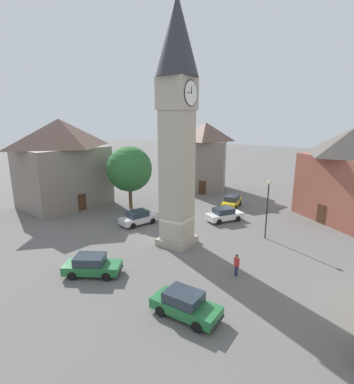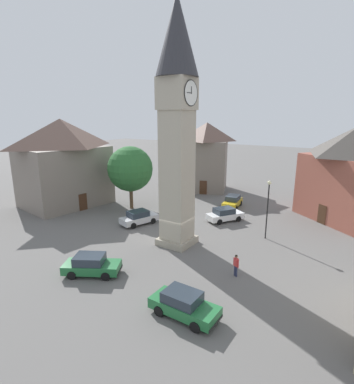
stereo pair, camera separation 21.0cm
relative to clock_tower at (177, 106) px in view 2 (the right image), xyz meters
name	(u,v)px [view 2 (the right image)]	position (x,y,z in m)	size (l,w,h in m)	color
ground_plane	(177,243)	(0.00, 0.00, -12.25)	(200.00, 200.00, 0.00)	#605E5B
clock_tower	(177,106)	(0.00, 0.00, 0.00)	(3.53, 3.53, 20.92)	gray
car_blue_kerb	(225,214)	(-8.09, 1.03, -11.48)	(4.39, 3.62, 1.53)	white
car_silver_kerb	(91,265)	(8.15, -2.15, -11.48)	(3.55, 4.41, 1.53)	#236B38
car_red_corner	(184,304)	(8.42, 6.08, -11.48)	(1.83, 4.13, 1.53)	#236B38
car_white_side	(233,201)	(-13.56, -0.42, -11.48)	(4.34, 2.30, 1.53)	gold
car_black_far	(139,217)	(-2.00, -6.29, -11.48)	(4.45, 2.89, 1.53)	silver
pedestrian	(236,263)	(2.47, 6.81, -11.24)	(0.36, 0.51, 1.69)	#2D3351
tree	(130,169)	(-5.93, -10.93, -7.16)	(5.61, 5.61, 7.90)	brown
building_shop_left	(353,173)	(-16.10, 12.42, -6.88)	(12.11, 12.51, 10.51)	#995142
building_terrace_right	(63,162)	(-2.48, -19.30, -6.55)	(11.46, 9.49, 11.15)	slate
building_corner_back	(206,156)	(-20.10, -7.89, -6.87)	(8.38, 8.39, 10.54)	slate
lamp_post	(268,201)	(-5.72, 6.40, -8.52)	(0.36, 0.36, 5.67)	black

